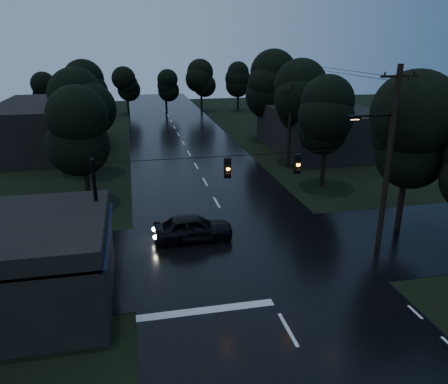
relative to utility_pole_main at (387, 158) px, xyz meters
name	(u,v)px	position (x,y,z in m)	size (l,w,h in m)	color
main_road	(196,166)	(-7.41, 19.00, -5.26)	(12.00, 120.00, 0.02)	black
cross_street	(245,252)	(-7.41, 1.00, -5.26)	(60.00, 9.00, 0.02)	black
building_far_right	(320,129)	(6.59, 23.00, -3.06)	(10.00, 14.00, 4.40)	black
building_far_left	(52,126)	(-21.41, 29.00, -2.76)	(10.00, 16.00, 5.00)	black
utility_pole_main	(387,158)	(0.00, 0.00, 0.00)	(3.50, 0.30, 10.00)	black
utility_pole_far	(290,125)	(0.89, 17.00, -1.38)	(2.00, 0.30, 7.50)	black
anchor_pole_left	(98,220)	(-14.91, 0.00, -2.26)	(0.18, 0.18, 6.00)	black
span_signals	(262,165)	(-6.85, -0.01, -0.01)	(15.00, 0.37, 1.12)	black
tree_corner_near	(410,134)	(2.59, 2.00, 0.74)	(4.48, 4.48, 9.44)	black
tree_left_a	(82,131)	(-16.41, 11.00, -0.02)	(3.92, 3.92, 8.26)	black
tree_left_b	(83,109)	(-17.01, 19.00, 0.36)	(4.20, 4.20, 8.85)	black
tree_left_c	(85,92)	(-17.61, 29.00, 0.74)	(4.48, 4.48, 9.44)	black
tree_right_a	(327,116)	(1.59, 11.00, 0.36)	(4.20, 4.20, 8.85)	black
tree_right_b	(297,98)	(2.19, 19.00, 0.74)	(4.48, 4.48, 9.44)	black
tree_right_c	(270,84)	(2.79, 29.00, 1.11)	(4.76, 4.76, 10.03)	black
car	(193,228)	(-9.93, 3.20, -4.48)	(1.85, 4.59, 1.56)	black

